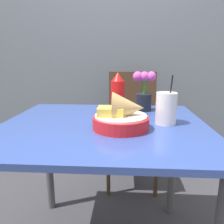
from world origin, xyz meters
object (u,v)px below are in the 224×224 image
object	(u,v)px
drink_cup	(166,109)
flower_vase	(144,92)
chair_far_window	(132,118)
food_basket	(123,116)
ketchup_bottle	(118,95)

from	to	relation	value
drink_cup	flower_vase	xyz separation A→B (m)	(-0.08, 0.26, 0.04)
chair_far_window	flower_vase	world-z (taller)	flower_vase
chair_far_window	food_basket	xyz separation A→B (m)	(-0.07, -0.88, 0.24)
ketchup_bottle	flower_vase	size ratio (longest dim) A/B	1.01
food_basket	ketchup_bottle	distance (m)	0.24
food_basket	flower_vase	bearing A→B (deg)	71.67
chair_far_window	food_basket	world-z (taller)	chair_far_window
drink_cup	flower_vase	bearing A→B (deg)	107.13
chair_far_window	ketchup_bottle	world-z (taller)	ketchup_bottle
chair_far_window	food_basket	size ratio (longest dim) A/B	3.84
food_basket	ketchup_bottle	world-z (taller)	ketchup_bottle
food_basket	flower_vase	size ratio (longest dim) A/B	1.08
ketchup_bottle	chair_far_window	bearing A→B (deg)	81.22
food_basket	chair_far_window	bearing A→B (deg)	85.56
chair_far_window	drink_cup	distance (m)	0.85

